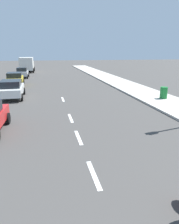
% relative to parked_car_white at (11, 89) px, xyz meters
% --- Properties ---
extents(ground_plane, '(160.00, 160.00, 0.00)m').
position_rel_parked_car_white_xyz_m(ground_plane, '(4.30, -1.59, -0.84)').
color(ground_plane, '#423F3D').
extents(sidewalk_strip, '(3.60, 80.00, 0.14)m').
position_rel_parked_car_white_xyz_m(sidewalk_strip, '(12.26, 0.41, -0.77)').
color(sidewalk_strip, '#B2ADA3').
rests_on(sidewalk_strip, ground).
extents(lane_stripe_2, '(0.16, 1.80, 0.01)m').
position_rel_parked_car_white_xyz_m(lane_stripe_2, '(4.30, -13.39, -0.84)').
color(lane_stripe_2, white).
rests_on(lane_stripe_2, ground).
extents(lane_stripe_3, '(0.16, 1.80, 0.01)m').
position_rel_parked_car_white_xyz_m(lane_stripe_3, '(4.30, -10.09, -0.84)').
color(lane_stripe_3, white).
rests_on(lane_stripe_3, ground).
extents(lane_stripe_4, '(0.16, 1.80, 0.01)m').
position_rel_parked_car_white_xyz_m(lane_stripe_4, '(4.30, -6.94, -0.84)').
color(lane_stripe_4, white).
rests_on(lane_stripe_4, ground).
extents(lane_stripe_5, '(0.16, 1.80, 0.01)m').
position_rel_parked_car_white_xyz_m(lane_stripe_5, '(4.30, -1.44, -0.84)').
color(lane_stripe_5, white).
rests_on(lane_stripe_5, ground).
extents(parked_car_white, '(2.08, 4.39, 1.57)m').
position_rel_parked_car_white_xyz_m(parked_car_white, '(0.00, 0.00, 0.00)').
color(parked_car_white, white).
rests_on(parked_car_white, ground).
extents(parked_car_yellow, '(2.18, 4.39, 1.57)m').
position_rel_parked_car_white_xyz_m(parked_car_yellow, '(-0.57, 7.27, -0.00)').
color(parked_car_yellow, gold).
rests_on(parked_car_yellow, ground).
extents(parked_car_silver, '(1.79, 3.82, 1.57)m').
position_rel_parked_car_white_xyz_m(parked_car_silver, '(-0.42, 15.25, -0.01)').
color(parked_car_silver, '#B7BABF').
rests_on(parked_car_silver, ground).
extents(delivery_truck, '(2.68, 6.24, 2.80)m').
position_rel_parked_car_white_xyz_m(delivery_truck, '(-0.34, 24.81, 0.66)').
color(delivery_truck, beige).
rests_on(delivery_truck, ground).
extents(trash_bin_far, '(0.60, 0.60, 0.96)m').
position_rel_parked_car_white_xyz_m(trash_bin_far, '(12.57, -3.39, -0.22)').
color(trash_bin_far, '#19722D').
rests_on(trash_bin_far, sidewalk_strip).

